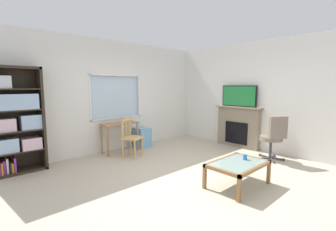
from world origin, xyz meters
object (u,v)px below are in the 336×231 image
bookshelf (15,120)px  desk_under_window (120,128)px  tv (239,96)px  wooden_chair (131,137)px  plastic_drawer_unit (142,137)px  office_chair (274,136)px  sippy_cup (245,157)px  fireplace (238,127)px  coffee_table (238,166)px

bookshelf → desk_under_window: (2.15, -0.11, -0.40)m
tv → desk_under_window: bearing=146.8°
bookshelf → wooden_chair: (2.14, -0.63, -0.54)m
wooden_chair → tv: size_ratio=0.91×
wooden_chair → plastic_drawer_unit: 0.95m
tv → office_chair: (-0.48, -1.16, -0.82)m
wooden_chair → tv: tv is taller
wooden_chair → sippy_cup: size_ratio=10.00×
bookshelf → plastic_drawer_unit: size_ratio=3.85×
bookshelf → office_chair: 5.23m
desk_under_window → wooden_chair: 0.54m
sippy_cup → fireplace: bearing=33.3°
desk_under_window → wooden_chair: wooden_chair is taller
office_chair → bookshelf: bearing=145.1°
plastic_drawer_unit → tv: 2.81m
desk_under_window → tv: size_ratio=0.95×
fireplace → office_chair: fireplace is taller
tv → coffee_table: (-2.24, -1.34, -1.03)m
coffee_table → office_chair: bearing=5.9°
wooden_chair → fireplace: size_ratio=0.70×
bookshelf → fireplace: bookshelf is taller
wooden_chair → sippy_cup: bearing=-76.7°
desk_under_window → wooden_chair: size_ratio=1.04×
wooden_chair → fireplace: 2.90m
plastic_drawer_unit → coffee_table: bearing=-96.4°
desk_under_window → sippy_cup: bearing=-79.2°
bookshelf → plastic_drawer_unit: (2.87, -0.06, -0.74)m
wooden_chair → office_chair: (2.14, -2.36, 0.09)m
office_chair → sippy_cup: (-1.54, -0.18, -0.11)m
sippy_cup → bookshelf: bearing=130.9°
desk_under_window → wooden_chair: bearing=-91.7°
desk_under_window → coffee_table: (0.36, -3.05, -0.26)m
bookshelf → fireplace: (4.78, -1.82, -0.45)m
office_chair → plastic_drawer_unit: bearing=115.8°
fireplace → tv: size_ratio=1.30×
desk_under_window → fireplace: fireplace is taller
plastic_drawer_unit → fireplace: size_ratio=0.40×
fireplace → tv: bearing=180.0°
plastic_drawer_unit → wooden_chair: bearing=-142.1°
bookshelf → desk_under_window: bookshelf is taller
tv → office_chair: bearing=-112.5°
tv → sippy_cup: tv is taller
desk_under_window → coffee_table: bearing=-83.2°
wooden_chair → tv: (2.62, -1.19, 0.91)m
office_chair → wooden_chair: bearing=132.3°
office_chair → coffee_table: (-1.76, -0.18, -0.21)m
bookshelf → wooden_chair: size_ratio=2.22×
plastic_drawer_unit → sippy_cup: size_ratio=5.78×
bookshelf → office_chair: bearing=-34.9°
sippy_cup → coffee_table: bearing=-179.7°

